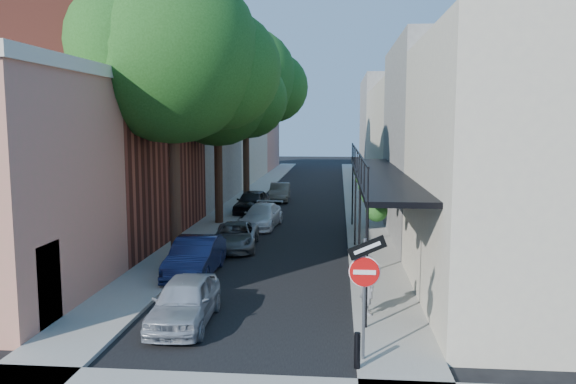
% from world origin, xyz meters
% --- Properties ---
extents(ground, '(160.00, 160.00, 0.00)m').
position_xyz_m(ground, '(0.00, 0.00, 0.00)').
color(ground, black).
rests_on(ground, ground).
extents(road_surface, '(6.00, 64.00, 0.01)m').
position_xyz_m(road_surface, '(0.00, 30.00, 0.01)').
color(road_surface, black).
rests_on(road_surface, ground).
extents(sidewalk_left, '(2.00, 64.00, 0.12)m').
position_xyz_m(sidewalk_left, '(-4.00, 30.00, 0.06)').
color(sidewalk_left, gray).
rests_on(sidewalk_left, ground).
extents(sidewalk_right, '(2.00, 64.00, 0.12)m').
position_xyz_m(sidewalk_right, '(4.00, 30.00, 0.06)').
color(sidewalk_right, gray).
rests_on(sidewalk_right, ground).
extents(buildings_left, '(10.10, 59.10, 12.00)m').
position_xyz_m(buildings_left, '(-9.30, 28.76, 4.94)').
color(buildings_left, '#B3785B').
rests_on(buildings_left, ground).
extents(buildings_right, '(9.80, 55.00, 10.00)m').
position_xyz_m(buildings_right, '(8.99, 29.49, 4.42)').
color(buildings_right, '#B6AB96').
rests_on(buildings_right, ground).
extents(sign_post, '(0.89, 0.17, 2.99)m').
position_xyz_m(sign_post, '(3.16, 0.97, 2.04)').
color(sign_post, '#595B60').
rests_on(sign_post, ground).
extents(bollard, '(0.14, 0.14, 0.80)m').
position_xyz_m(bollard, '(3.00, 0.50, 0.52)').
color(bollard, black).
rests_on(bollard, sidewalk_right).
extents(oak_near, '(7.48, 6.80, 11.42)m').
position_xyz_m(oak_near, '(-3.37, 10.26, 7.88)').
color(oak_near, '#372016').
rests_on(oak_near, ground).
extents(oak_mid, '(6.60, 6.00, 10.20)m').
position_xyz_m(oak_mid, '(-3.42, 18.23, 7.06)').
color(oak_mid, '#372016').
rests_on(oak_mid, ground).
extents(oak_far, '(7.70, 7.00, 11.90)m').
position_xyz_m(oak_far, '(-3.35, 27.27, 8.26)').
color(oak_far, '#372016').
rests_on(oak_far, ground).
extents(parked_car_a, '(1.64, 3.82, 1.28)m').
position_xyz_m(parked_car_a, '(-1.56, 3.14, 0.64)').
color(parked_car_a, '#9197A0').
rests_on(parked_car_a, ground).
extents(parked_car_b, '(1.48, 4.15, 1.36)m').
position_xyz_m(parked_car_b, '(-2.50, 7.93, 0.68)').
color(parked_car_b, '#141C41').
rests_on(parked_car_b, ground).
extents(parked_car_c, '(2.17, 4.16, 1.12)m').
position_xyz_m(parked_car_c, '(-1.86, 12.31, 0.56)').
color(parked_car_c, '#5B5F63').
rests_on(parked_car_c, ground).
extents(parked_car_d, '(2.08, 4.32, 1.21)m').
position_xyz_m(parked_car_d, '(-1.40, 17.41, 0.61)').
color(parked_car_d, silver).
rests_on(parked_car_d, ground).
extents(parked_car_e, '(2.00, 4.25, 1.41)m').
position_xyz_m(parked_car_e, '(-2.60, 21.86, 0.70)').
color(parked_car_e, black).
rests_on(parked_car_e, ground).
extents(parked_car_f, '(1.47, 3.82, 1.24)m').
position_xyz_m(parked_car_f, '(-1.51, 27.41, 0.62)').
color(parked_car_f, '#645E54').
rests_on(parked_car_f, ground).
extents(pedestrian, '(0.54, 0.70, 1.70)m').
position_xyz_m(pedestrian, '(3.40, 4.06, 0.97)').
color(pedestrian, gray).
rests_on(pedestrian, sidewalk_right).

